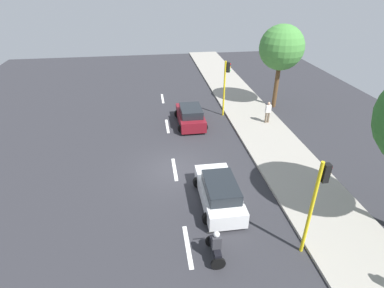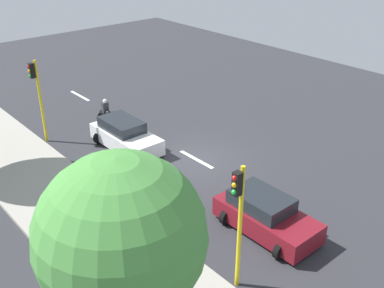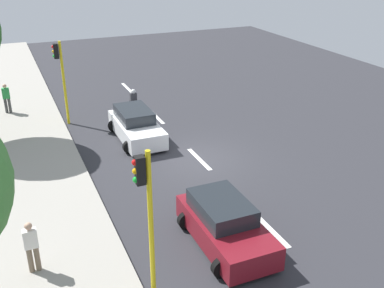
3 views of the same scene
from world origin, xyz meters
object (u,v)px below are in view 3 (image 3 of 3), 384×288
Objects in this scene: traffic_light_corner at (147,206)px; motorcycle at (134,105)px; pedestrian_by_tree at (6,97)px; car_maroon at (225,225)px; pedestrian_near_signal at (31,245)px; traffic_light_midblock at (61,71)px; car_white at (136,126)px.

motorcycle is at bearing -105.00° from traffic_light_corner.
traffic_light_corner is (-2.82, 17.06, 1.87)m from pedestrian_by_tree.
pedestrian_near_signal is (5.90, -0.83, 0.35)m from car_maroon.
car_maroon is 5.97m from pedestrian_near_signal.
traffic_light_corner reaches higher than car_maroon.
traffic_light_midblock is at bearing -2.69° from motorcycle.
motorcycle is at bearing 156.52° from pedestrian_by_tree.
pedestrian_by_tree is 4.33m from traffic_light_midblock.
traffic_light_midblock is (2.90, -3.50, 2.22)m from car_white.
traffic_light_corner is at bearing 99.40° from pedestrian_by_tree.
pedestrian_by_tree is at bearing -80.60° from traffic_light_corner.
traffic_light_corner reaches higher than motorcycle.
pedestrian_near_signal and pedestrian_by_tree have the same top height.
pedestrian_near_signal is at bearing -37.13° from traffic_light_corner.
car_maroon and car_white have the same top height.
motorcycle is (-0.91, -3.33, -0.07)m from car_white.
car_white is at bearing 74.77° from motorcycle.
traffic_light_corner is at bearing 24.14° from car_maroon.
pedestrian_by_tree is 0.38× the size of traffic_light_midblock.
motorcycle is at bearing -93.50° from car_maroon.
pedestrian_near_signal is at bearing 56.32° from car_white.
traffic_light_corner is 1.00× the size of traffic_light_midblock.
pedestrian_by_tree reaches higher than car_white.
car_maroon is at bearing 103.06° from traffic_light_midblock.
car_maroon is 2.43× the size of pedestrian_near_signal.
car_maroon is 13.54m from traffic_light_midblock.
pedestrian_by_tree is 0.38× the size of traffic_light_corner.
motorcycle is 0.91× the size of pedestrian_by_tree.
pedestrian_by_tree is at bearing -23.48° from motorcycle.
traffic_light_midblock is (3.02, -13.01, 2.22)m from car_maroon.
traffic_light_corner reaches higher than car_white.
motorcycle is 7.24m from pedestrian_by_tree.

